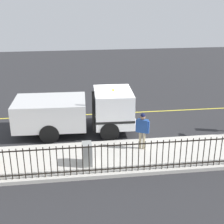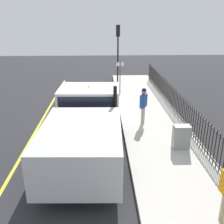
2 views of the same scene
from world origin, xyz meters
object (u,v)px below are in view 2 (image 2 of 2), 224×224
Objects in this scene: worker_standing at (144,102)px; utility_cabinet at (181,137)px; traffic_cone at (48,135)px; traffic_light_near at (118,42)px; street_sign at (120,74)px; work_truck at (86,124)px.

worker_standing is 1.85× the size of utility_cabinet.
utility_cabinet reaches higher than traffic_cone.
traffic_cone is at bearing 71.60° from traffic_light_near.
work_truck is at bearing -103.39° from street_sign.
work_truck reaches higher than street_sign.
worker_standing is 2.88m from utility_cabinet.
traffic_light_near is 6.34× the size of traffic_cone.
work_truck is 11.47m from traffic_light_near.
worker_standing is 2.57× the size of traffic_cone.
work_truck is 7.76m from street_sign.
work_truck is 6.64× the size of utility_cabinet.
utility_cabinet is at bearing -10.42° from traffic_cone.
utility_cabinet is 5.48m from traffic_cone.
utility_cabinet is 1.39× the size of traffic_cone.
street_sign reaches higher than worker_standing.
worker_standing reaches higher than utility_cabinet.
traffic_light_near reaches higher than street_sign.
traffic_light_near is 11.13m from traffic_cone.
traffic_light_near is at bearing 82.56° from work_truck.
worker_standing reaches higher than traffic_cone.
traffic_light_near is 3.98m from street_sign.
traffic_light_near is 11.57m from utility_cabinet.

